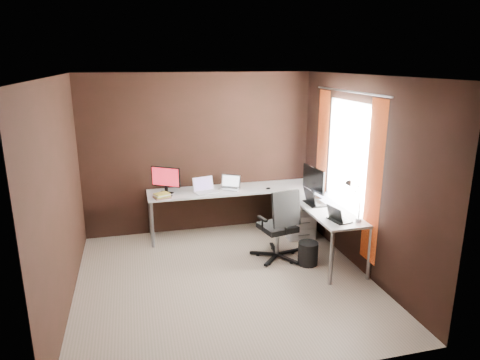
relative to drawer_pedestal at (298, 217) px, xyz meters
name	(u,v)px	position (x,y,z in m)	size (l,w,h in m)	color
room	(250,179)	(-1.09, -1.08, 0.98)	(3.60, 3.60, 2.50)	tan
desk	(265,199)	(-0.59, -0.11, 0.38)	(2.65, 2.25, 0.73)	white
drawer_pedestal	(298,217)	(0.00, 0.00, 0.00)	(0.42, 0.50, 0.60)	white
monitor_left	(166,179)	(-1.99, 0.37, 0.66)	(0.40, 0.27, 0.41)	black
monitor_right	(314,181)	(0.07, -0.38, 0.69)	(0.16, 0.56, 0.46)	black
laptop_white	(205,189)	(-1.42, 0.30, 0.48)	(0.38, 0.31, 0.22)	white
laptop_silver	(230,186)	(-1.01, 0.37, 0.48)	(0.38, 0.34, 0.21)	silver
laptop_black_big	(313,201)	(-0.05, -0.65, 0.48)	(0.25, 0.34, 0.23)	black
laptop_black_small	(338,218)	(-0.02, -1.33, 0.47)	(0.25, 0.32, 0.19)	black
book_stack	(162,196)	(-2.07, 0.15, 0.46)	(0.27, 0.25, 0.07)	#94634F
mouse_left	(170,196)	(-1.96, 0.19, 0.45)	(0.09, 0.06, 0.04)	black
mouse_corner	(268,188)	(-0.44, 0.19, 0.45)	(0.08, 0.05, 0.03)	black
desk_lamp	(353,196)	(0.15, -1.37, 0.76)	(0.18, 0.21, 0.52)	slate
office_chair	(279,238)	(-0.57, -0.71, 0.00)	(0.57, 0.59, 1.02)	black
wastebasket	(308,253)	(-0.24, -0.99, -0.14)	(0.27, 0.27, 0.31)	black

